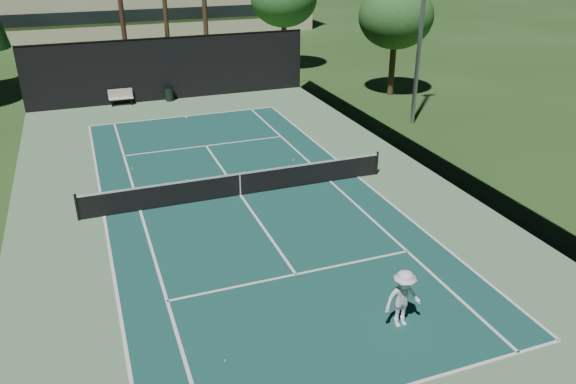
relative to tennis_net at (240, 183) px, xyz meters
name	(u,v)px	position (x,y,z in m)	size (l,w,h in m)	color
ground	(241,196)	(0.00, 0.00, -0.56)	(160.00, 160.00, 0.00)	#25481B
apron_slab	(241,195)	(0.00, 0.00, -0.55)	(18.00, 32.00, 0.01)	#61885F
court_surface	(241,195)	(0.00, 0.00, -0.55)	(10.97, 23.77, 0.01)	#164942
court_lines	(241,195)	(0.00, 0.00, -0.54)	(11.07, 23.87, 0.01)	white
tennis_net	(240,183)	(0.00, 0.00, 0.00)	(12.90, 0.10, 1.10)	black
fence	(238,150)	(0.00, 0.06, 1.45)	(18.04, 32.05, 4.03)	black
player	(403,299)	(1.84, -9.77, 0.32)	(1.13, 0.65, 1.75)	white
tennis_ball_a	(225,361)	(-3.15, -9.50, -0.53)	(0.06, 0.06, 0.06)	#B0CE2E
tennis_ball_b	(186,180)	(-1.81, 2.37, -0.53)	(0.06, 0.06, 0.06)	#C0D430
tennis_ball_c	(294,160)	(3.49, 2.92, -0.52)	(0.07, 0.07, 0.07)	#D0D731
tennis_ball_d	(132,169)	(-3.91, 4.52, -0.52)	(0.07, 0.07, 0.07)	#D0E734
park_bench	(121,97)	(-3.33, 15.76, -0.01)	(1.50, 0.45, 1.02)	beige
trash_bin	(169,94)	(-0.29, 15.67, -0.08)	(0.56, 0.56, 0.95)	black
decid_tree_b	(396,17)	(14.00, 12.00, 4.52)	(4.80, 4.80, 7.14)	#4F3A22
light_pole	(423,6)	(12.00, 6.00, 5.90)	(0.90, 0.25, 12.22)	#94979C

